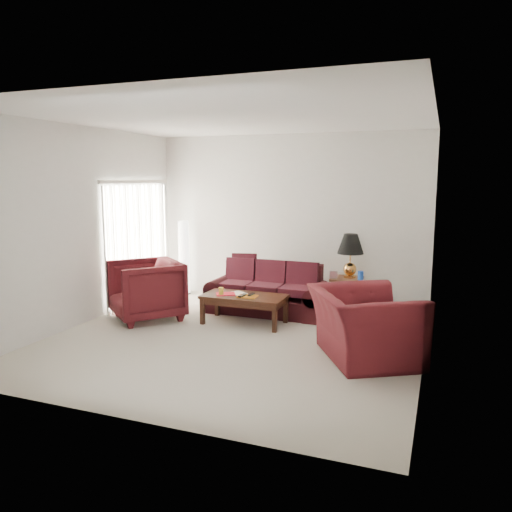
{
  "coord_description": "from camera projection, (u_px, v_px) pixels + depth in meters",
  "views": [
    {
      "loc": [
        2.65,
        -6.14,
        2.22
      ],
      "look_at": [
        0.0,
        0.85,
        1.05
      ],
      "focal_mm": 35.0,
      "sensor_mm": 36.0,
      "label": 1
    }
  ],
  "objects": [
    {
      "name": "floor",
      "position": [
        234.0,
        339.0,
        6.94
      ],
      "size": [
        5.0,
        5.0,
        0.0
      ],
      "primitive_type": "plane",
      "color": "#BAB49F",
      "rests_on": "ground"
    },
    {
      "name": "blinds",
      "position": [
        137.0,
        243.0,
        8.82
      ],
      "size": [
        0.1,
        2.0,
        2.16
      ],
      "primitive_type": "cube",
      "color": "silver",
      "rests_on": "ground"
    },
    {
      "name": "sofa",
      "position": [
        267.0,
        289.0,
        8.24
      ],
      "size": [
        2.02,
        0.96,
        0.81
      ],
      "primitive_type": null,
      "rotation": [
        0.0,
        0.0,
        0.05
      ],
      "color": "black",
      "rests_on": "ground"
    },
    {
      "name": "throw_pillow",
      "position": [
        244.0,
        266.0,
        8.89
      ],
      "size": [
        0.47,
        0.31,
        0.45
      ],
      "primitive_type": "cube",
      "rotation": [
        -0.21,
        0.0,
        0.25
      ],
      "color": "black",
      "rests_on": "sofa"
    },
    {
      "name": "end_table",
      "position": [
        347.0,
        294.0,
        8.48
      ],
      "size": [
        0.54,
        0.54,
        0.55
      ],
      "primitive_type": null,
      "rotation": [
        0.0,
        0.0,
        -0.06
      ],
      "color": "#57311E",
      "rests_on": "ground"
    },
    {
      "name": "table_lamp",
      "position": [
        350.0,
        256.0,
        8.4
      ],
      "size": [
        0.49,
        0.49,
        0.74
      ],
      "primitive_type": null,
      "rotation": [
        0.0,
        0.0,
        0.11
      ],
      "color": "#C0823C",
      "rests_on": "end_table"
    },
    {
      "name": "clock",
      "position": [
        333.0,
        274.0,
        8.39
      ],
      "size": [
        0.13,
        0.09,
        0.13
      ],
      "primitive_type": "cube",
      "rotation": [
        0.0,
        0.0,
        0.35
      ],
      "color": "#B1B1B5",
      "rests_on": "end_table"
    },
    {
      "name": "blue_canister",
      "position": [
        361.0,
        276.0,
        8.24
      ],
      "size": [
        0.1,
        0.1,
        0.15
      ],
      "primitive_type": "cylinder",
      "rotation": [
        0.0,
        0.0,
        0.1
      ],
      "color": "#1B4DB5",
      "rests_on": "end_table"
    },
    {
      "name": "picture_frame",
      "position": [
        343.0,
        272.0,
        8.57
      ],
      "size": [
        0.17,
        0.19,
        0.05
      ],
      "primitive_type": "cube",
      "rotation": [
        1.36,
        0.0,
        0.34
      ],
      "color": "white",
      "rests_on": "end_table"
    },
    {
      "name": "floor_lamp",
      "position": [
        184.0,
        257.0,
        9.56
      ],
      "size": [
        0.31,
        0.31,
        1.43
      ],
      "primitive_type": null,
      "rotation": [
        0.0,
        0.0,
        -0.42
      ],
      "color": "white",
      "rests_on": "ground"
    },
    {
      "name": "armchair_left",
      "position": [
        146.0,
        290.0,
        7.88
      ],
      "size": [
        1.44,
        1.44,
        0.94
      ],
      "primitive_type": "imported",
      "rotation": [
        0.0,
        0.0,
        -0.71
      ],
      "color": "#3B0D11",
      "rests_on": "ground"
    },
    {
      "name": "armchair_right",
      "position": [
        364.0,
        325.0,
        6.14
      ],
      "size": [
        1.65,
        1.71,
        0.85
      ],
      "primitive_type": "imported",
      "rotation": [
        0.0,
        0.0,
        2.1
      ],
      "color": "#481015",
      "rests_on": "ground"
    },
    {
      "name": "coffee_table",
      "position": [
        244.0,
        309.0,
        7.67
      ],
      "size": [
        1.28,
        0.64,
        0.45
      ],
      "primitive_type": null,
      "rotation": [
        0.0,
        0.0,
        0.0
      ],
      "color": "black",
      "rests_on": "ground"
    },
    {
      "name": "magazine_red",
      "position": [
        226.0,
        294.0,
        7.68
      ],
      "size": [
        0.35,
        0.33,
        0.02
      ],
      "primitive_type": "cube",
      "rotation": [
        0.0,
        0.0,
        0.51
      ],
      "color": "red",
      "rests_on": "coffee_table"
    },
    {
      "name": "magazine_white",
      "position": [
        238.0,
        293.0,
        7.73
      ],
      "size": [
        0.33,
        0.31,
        0.01
      ],
      "primitive_type": "cube",
      "rotation": [
        0.0,
        0.0,
        -0.56
      ],
      "color": "white",
      "rests_on": "coffee_table"
    },
    {
      "name": "magazine_orange",
      "position": [
        247.0,
        296.0,
        7.52
      ],
      "size": [
        0.31,
        0.24,
        0.02
      ],
      "primitive_type": "cube",
      "rotation": [
        0.0,
        0.0,
        0.07
      ],
      "color": "#BB6B16",
      "rests_on": "coffee_table"
    },
    {
      "name": "remote_a",
      "position": [
        242.0,
        295.0,
        7.49
      ],
      "size": [
        0.07,
        0.19,
        0.02
      ],
      "primitive_type": "cube",
      "rotation": [
        0.0,
        0.0,
        -0.08
      ],
      "color": "black",
      "rests_on": "coffee_table"
    },
    {
      "name": "remote_b",
      "position": [
        251.0,
        294.0,
        7.57
      ],
      "size": [
        0.05,
        0.17,
        0.02
      ],
      "primitive_type": "cube",
      "rotation": [
        0.0,
        0.0,
        -0.02
      ],
      "color": "black",
      "rests_on": "coffee_table"
    },
    {
      "name": "yellow_glass",
      "position": [
        221.0,
        291.0,
        7.6
      ],
      "size": [
        0.09,
        0.09,
        0.13
      ],
      "primitive_type": "cylinder",
      "rotation": [
        0.0,
        0.0,
        0.19
      ],
      "color": "gold",
      "rests_on": "coffee_table"
    }
  ]
}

